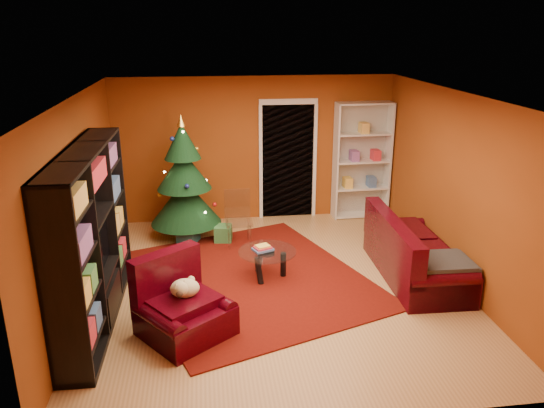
{
  "coord_description": "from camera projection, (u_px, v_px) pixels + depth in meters",
  "views": [
    {
      "loc": [
        -0.92,
        -6.57,
        3.44
      ],
      "look_at": [
        0.0,
        0.4,
        1.05
      ],
      "focal_mm": 35.0,
      "sensor_mm": 36.0,
      "label": 1
    }
  ],
  "objects": [
    {
      "name": "wall_left",
      "position": [
        77.0,
        204.0,
        6.66
      ],
      "size": [
        0.05,
        5.5,
        2.6
      ],
      "primitive_type": "cube",
      "color": "brown",
      "rests_on": "ground"
    },
    {
      "name": "coffee_table",
      "position": [
        267.0,
        264.0,
        7.51
      ],
      "size": [
        1.07,
        1.07,
        0.51
      ],
      "primitive_type": null,
      "rotation": [
        0.0,
        0.0,
        0.38
      ],
      "color": "gray",
      "rests_on": "rug"
    },
    {
      "name": "wall_back",
      "position": [
        255.0,
        149.0,
        9.57
      ],
      "size": [
        5.0,
        0.05,
        2.6
      ],
      "primitive_type": "cube",
      "color": "brown",
      "rests_on": "ground"
    },
    {
      "name": "gift_box_teal",
      "position": [
        188.0,
        234.0,
        8.77
      ],
      "size": [
        0.4,
        0.4,
        0.31
      ],
      "primitive_type": "cube",
      "rotation": [
        0.0,
        0.0,
        -0.41
      ],
      "color": "#21737C",
      "rests_on": "floor"
    },
    {
      "name": "ceiling",
      "position": [
        276.0,
        94.0,
        6.54
      ],
      "size": [
        5.0,
        5.5,
        0.05
      ],
      "primitive_type": "cube",
      "color": "silver",
      "rests_on": "wall_back"
    },
    {
      "name": "dog",
      "position": [
        185.0,
        288.0,
        6.08
      ],
      "size": [
        0.5,
        0.48,
        0.25
      ],
      "primitive_type": null,
      "rotation": [
        0.0,
        0.0,
        0.65
      ],
      "color": "beige",
      "rests_on": "armchair"
    },
    {
      "name": "christmas_tree",
      "position": [
        184.0,
        179.0,
        8.73
      ],
      "size": [
        1.56,
        1.56,
        2.1
      ],
      "primitive_type": null,
      "rotation": [
        0.0,
        0.0,
        -0.42
      ],
      "color": "black",
      "rests_on": "floor"
    },
    {
      "name": "media_unit",
      "position": [
        91.0,
        238.0,
        6.22
      ],
      "size": [
        0.46,
        2.76,
        2.11
      ],
      "primitive_type": null,
      "rotation": [
        0.0,
        0.0,
        -0.02
      ],
      "color": "black",
      "rests_on": "floor"
    },
    {
      "name": "wall_right",
      "position": [
        458.0,
        188.0,
        7.28
      ],
      "size": [
        0.05,
        5.5,
        2.6
      ],
      "primitive_type": "cube",
      "color": "brown",
      "rests_on": "ground"
    },
    {
      "name": "sofa",
      "position": [
        417.0,
        247.0,
        7.5
      ],
      "size": [
        0.99,
        2.11,
        0.9
      ],
      "primitive_type": null,
      "rotation": [
        0.0,
        0.0,
        1.54
      ],
      "color": "black",
      "rests_on": "rug"
    },
    {
      "name": "armchair",
      "position": [
        185.0,
        306.0,
        6.07
      ],
      "size": [
        1.37,
        1.37,
        0.76
      ],
      "primitive_type": null,
      "rotation": [
        0.0,
        0.0,
        0.65
      ],
      "color": "black",
      "rests_on": "rug"
    },
    {
      "name": "acrylic_chair",
      "position": [
        239.0,
        222.0,
        8.54
      ],
      "size": [
        0.43,
        0.47,
        0.82
      ],
      "primitive_type": null,
      "rotation": [
        0.0,
        0.0,
        0.02
      ],
      "color": "#66605B",
      "rests_on": "rug"
    },
    {
      "name": "white_bookshelf",
      "position": [
        362.0,
        161.0,
        9.7
      ],
      "size": [
        1.02,
        0.38,
        2.19
      ],
      "primitive_type": null,
      "rotation": [
        0.0,
        0.0,
        0.02
      ],
      "color": "white",
      "rests_on": "floor"
    },
    {
      "name": "doorway",
      "position": [
        288.0,
        162.0,
        9.69
      ],
      "size": [
        1.06,
        0.6,
        2.16
      ],
      "primitive_type": null,
      "color": "black",
      "rests_on": "floor"
    },
    {
      "name": "floor",
      "position": [
        276.0,
        286.0,
        7.39
      ],
      "size": [
        5.0,
        5.5,
        0.05
      ],
      "primitive_type": "cube",
      "color": "#AD7D4A",
      "rests_on": "ground"
    },
    {
      "name": "gift_box_green",
      "position": [
        223.0,
        234.0,
        8.8
      ],
      "size": [
        0.32,
        0.32,
        0.28
      ],
      "primitive_type": "cube",
      "rotation": [
        0.0,
        0.0,
        -0.14
      ],
      "color": "#30793C",
      "rests_on": "floor"
    },
    {
      "name": "rug",
      "position": [
        250.0,
        279.0,
        7.53
      ],
      "size": [
        3.95,
        4.25,
        0.02
      ],
      "primitive_type": "cube",
      "rotation": [
        0.0,
        0.0,
        0.35
      ],
      "color": "#5D1008",
      "rests_on": "floor"
    }
  ]
}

